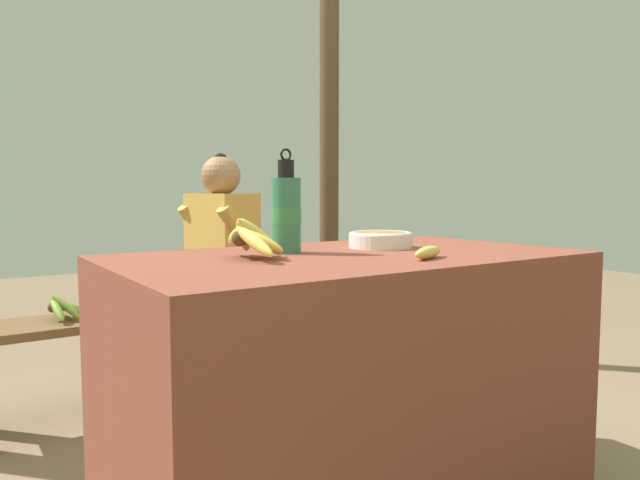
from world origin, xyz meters
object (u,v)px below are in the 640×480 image
serving_bowl (380,239)px  support_post_far (329,158)px  banana_bunch_ripe (251,238)px  loose_banana_front (428,252)px  water_bottle (286,213)px  banana_bunch_green (62,307)px  seated_vendor (214,258)px  wooden_bench (159,325)px

serving_bowl → support_post_far: size_ratio=0.09×
banana_bunch_ripe → loose_banana_front: bearing=-33.1°
water_bottle → banana_bunch_green: (-0.45, 1.05, -0.41)m
seated_vendor → serving_bowl: bearing=86.7°
water_bottle → wooden_bench: 1.18m
seated_vendor → water_bottle: bearing=68.0°
wooden_bench → support_post_far: 1.48m
serving_bowl → banana_bunch_green: size_ratio=0.84×
serving_bowl → support_post_far: support_post_far is taller
serving_bowl → water_bottle: size_ratio=0.67×
water_bottle → banana_bunch_ripe: bearing=-152.6°
banana_bunch_ripe → banana_bunch_green: banana_bunch_ripe is taller
banana_bunch_green → loose_banana_front: bearing=-63.7°
banana_bunch_ripe → support_post_far: (1.30, 1.49, 0.33)m
loose_banana_front → banana_bunch_green: (-0.69, 1.39, -0.31)m
wooden_bench → banana_bunch_ripe: bearing=-95.6°
loose_banana_front → wooden_bench: (-0.29, 1.39, -0.43)m
banana_bunch_green → serving_bowl: bearing=-54.0°
wooden_bench → banana_bunch_green: (-0.40, -0.00, 0.13)m
serving_bowl → wooden_bench: (-0.39, 1.08, -0.45)m
loose_banana_front → banana_bunch_green: bearing=116.3°
seated_vendor → support_post_far: support_post_far is taller
serving_bowl → water_bottle: 0.35m
banana_bunch_green → support_post_far: bearing=12.8°
water_bottle → seated_vendor: seated_vendor is taller
banana_bunch_ripe → wooden_bench: banana_bunch_ripe is taller
banana_bunch_ripe → loose_banana_front: banana_bunch_ripe is taller
seated_vendor → loose_banana_front: bearing=81.0°
water_bottle → support_post_far: bearing=51.1°
loose_banana_front → serving_bowl: bearing=73.0°
banana_bunch_ripe → serving_bowl: 0.50m
banana_bunch_ripe → support_post_far: 2.01m
serving_bowl → wooden_bench: size_ratio=0.13×
water_bottle → banana_bunch_green: bearing=113.1°
serving_bowl → loose_banana_front: size_ratio=1.31×
seated_vendor → banana_bunch_ripe: bearing=61.0°
loose_banana_front → support_post_far: support_post_far is taller
banana_bunch_ripe → serving_bowl: size_ratio=1.39×
water_bottle → wooden_bench: water_bottle is taller
banana_bunch_ripe → banana_bunch_green: (-0.29, 1.13, -0.35)m
water_bottle → banana_bunch_green: size_ratio=1.25×
loose_banana_front → seated_vendor: 1.36m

